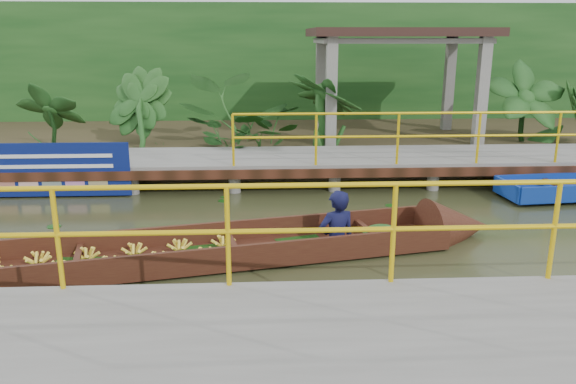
{
  "coord_description": "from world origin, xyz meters",
  "views": [
    {
      "loc": [
        -0.48,
        -8.12,
        2.99
      ],
      "look_at": [
        -0.05,
        0.5,
        0.6
      ],
      "focal_mm": 35.0,
      "sensor_mm": 36.0,
      "label": 1
    }
  ],
  "objects": [
    {
      "name": "ground",
      "position": [
        0.0,
        0.0,
        0.0
      ],
      "size": [
        80.0,
        80.0,
        0.0
      ],
      "primitive_type": "plane",
      "color": "#2E3018",
      "rests_on": "ground"
    },
    {
      "name": "land_strip",
      "position": [
        0.0,
        7.5,
        0.23
      ],
      "size": [
        30.0,
        8.0,
        0.45
      ],
      "primitive_type": "cube",
      "color": "#302818",
      "rests_on": "ground"
    },
    {
      "name": "far_dock",
      "position": [
        0.02,
        3.43,
        0.48
      ],
      "size": [
        16.0,
        2.06,
        1.66
      ],
      "color": "slate",
      "rests_on": "ground"
    },
    {
      "name": "near_dock",
      "position": [
        1.0,
        -4.2,
        0.3
      ],
      "size": [
        18.0,
        2.4,
        1.73
      ],
      "color": "slate",
      "rests_on": "ground"
    },
    {
      "name": "pavilion",
      "position": [
        3.0,
        6.3,
        2.82
      ],
      "size": [
        4.4,
        3.0,
        3.0
      ],
      "color": "slate",
      "rests_on": "ground"
    },
    {
      "name": "foliage_backdrop",
      "position": [
        0.0,
        10.0,
        2.0
      ],
      "size": [
        30.0,
        0.8,
        4.0
      ],
      "primitive_type": "cube",
      "color": "#143E14",
      "rests_on": "ground"
    },
    {
      "name": "vendor_boat",
      "position": [
        -1.67,
        -0.94,
        0.21
      ],
      "size": [
        10.09,
        3.06,
        2.02
      ],
      "rotation": [
        0.0,
        0.0,
        0.21
      ],
      "color": "#38160F",
      "rests_on": "ground"
    },
    {
      "name": "blue_banner",
      "position": [
        -4.64,
        2.48,
        0.56
      ],
      "size": [
        3.33,
        0.04,
        1.04
      ],
      "color": "navy",
      "rests_on": "ground"
    },
    {
      "name": "tropical_plants",
      "position": [
        0.84,
        5.3,
        1.47
      ],
      "size": [
        14.64,
        1.64,
        2.04
      ],
      "color": "#143E14",
      "rests_on": "ground"
    }
  ]
}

